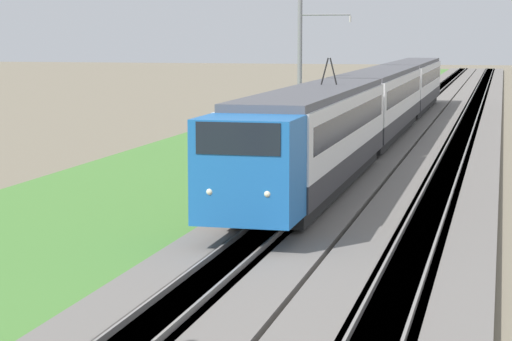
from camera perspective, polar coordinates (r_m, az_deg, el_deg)
ballast_main at (r=59.15m, az=7.25°, el=1.89°), size 240.00×4.40×0.30m
ballast_adjacent at (r=58.80m, az=11.67°, el=1.75°), size 240.00×4.40×0.30m
track_main at (r=59.15m, az=7.25°, el=1.90°), size 240.00×1.57×0.45m
track_adjacent at (r=58.80m, az=11.67°, el=1.76°), size 240.00×1.57×0.45m
grass_verge at (r=60.17m, az=1.44°, el=1.96°), size 240.00×12.30×0.12m
passenger_train at (r=57.54m, az=7.13°, el=4.04°), size 62.78×2.93×5.24m
catenary_mast_mid at (r=47.86m, az=2.59°, el=5.35°), size 0.22×2.56×7.98m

